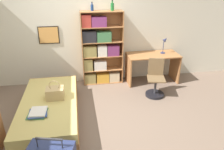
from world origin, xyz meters
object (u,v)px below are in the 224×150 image
at_px(bottle_green, 92,7).
at_px(bottle_brown, 112,6).
at_px(bookcase, 99,51).
at_px(bed, 50,110).
at_px(book_stack_on_bed, 38,113).
at_px(desk, 152,62).
at_px(desk_lamp, 165,42).
at_px(handbag, 55,93).
at_px(desk_chair, 155,84).

relative_size(bottle_green, bottle_brown, 0.82).
xyz_separation_m(bookcase, bottle_brown, (0.32, -0.01, 1.04)).
bearing_deg(bed, book_stack_on_bed, -106.88).
bearing_deg(bookcase, bottle_green, 160.84).
distance_m(desk, desk_lamp, 0.58).
bearing_deg(bed, desk_lamp, 26.17).
relative_size(handbag, desk, 0.28).
bearing_deg(bottle_green, bottle_brown, -6.84).
bearing_deg(desk_chair, bottle_green, 144.94).
relative_size(book_stack_on_bed, bottle_green, 1.87).
relative_size(bottle_green, desk_chair, 0.23).
xyz_separation_m(handbag, desk_lamp, (2.59, 1.28, 0.49)).
relative_size(bottle_brown, desk, 0.19).
height_order(bookcase, desk_chair, bookcase).
xyz_separation_m(desk_lamp, desk_chair, (-0.45, -0.75, -0.74)).
xyz_separation_m(handbag, book_stack_on_bed, (-0.25, -0.49, -0.08)).
xyz_separation_m(bed, bottle_brown, (1.42, 1.44, 1.67)).
height_order(bottle_green, desk_chair, bottle_green).
relative_size(desk, desk_lamp, 3.06).
distance_m(book_stack_on_bed, desk, 3.08).
bearing_deg(bottle_brown, desk_lamp, -4.69).
relative_size(bottle_green, desk, 0.15).
distance_m(bottle_green, desk_chair, 2.23).
bearing_deg(handbag, bottle_brown, 46.68).
bearing_deg(book_stack_on_bed, desk_chair, 22.94).
relative_size(bed, bottle_green, 10.69).
distance_m(handbag, desk_lamp, 2.93).
relative_size(desk, desk_chair, 1.51).
distance_m(book_stack_on_bed, bottle_green, 2.63).
distance_m(book_stack_on_bed, desk_chair, 2.61).
bearing_deg(desk_lamp, bed, -153.83).
distance_m(bottle_green, desk_lamp, 1.94).
height_order(handbag, desk, handbag).
xyz_separation_m(book_stack_on_bed, desk_lamp, (2.85, 1.76, 0.57)).
height_order(bookcase, desk, bookcase).
relative_size(bed, book_stack_on_bed, 5.70).
distance_m(bookcase, bottle_green, 1.04).
height_order(bottle_brown, desk_chair, bottle_brown).
distance_m(handbag, bottle_green, 2.13).
height_order(bookcase, bottle_green, bottle_green).
distance_m(handbag, desk, 2.61).
height_order(bottle_brown, desk, bottle_brown).
bearing_deg(bed, bottle_brown, 45.33).
bearing_deg(bookcase, handbag, -125.24).
bearing_deg(bottle_brown, desk_chair, -45.38).
height_order(desk, desk_lamp, desk_lamp).
height_order(bed, book_stack_on_bed, book_stack_on_bed).
relative_size(bottle_brown, desk_lamp, 0.58).
height_order(book_stack_on_bed, desk_lamp, desk_lamp).
xyz_separation_m(bed, bookcase, (1.10, 1.45, 0.62)).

